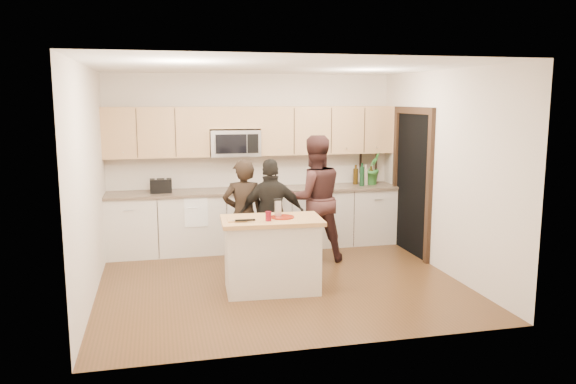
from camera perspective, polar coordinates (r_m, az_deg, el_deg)
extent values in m
plane|color=#51311B|center=(7.30, -0.87, -9.05)|extent=(4.50, 4.50, 0.00)
cube|color=beige|center=(8.94, -3.62, 3.22)|extent=(4.50, 0.02, 2.70)
cube|color=beige|center=(5.08, 3.91, -1.53)|extent=(4.50, 0.02, 2.70)
cube|color=beige|center=(6.88, -19.53, 0.82)|extent=(0.02, 4.00, 2.70)
cube|color=beige|center=(7.78, 15.53, 1.96)|extent=(0.02, 4.00, 2.70)
cube|color=white|center=(6.94, -0.92, 12.62)|extent=(4.50, 4.00, 0.02)
cube|color=beige|center=(8.78, -3.23, -2.84)|extent=(4.50, 0.62, 0.90)
cube|color=#76614F|center=(8.69, -3.24, 0.17)|extent=(4.50, 0.66, 0.04)
cube|color=tan|center=(8.62, -13.24, 5.92)|extent=(1.55, 0.33, 0.75)
cube|color=tan|center=(9.01, 3.89, 6.29)|extent=(2.17, 0.33, 0.75)
cube|color=tan|center=(8.68, -5.52, 7.54)|extent=(0.78, 0.33, 0.33)
cube|color=silver|center=(8.67, -5.45, 4.99)|extent=(0.76, 0.40, 0.40)
cube|color=black|center=(8.46, -5.80, 4.87)|extent=(0.47, 0.01, 0.29)
cube|color=black|center=(8.51, -3.59, 4.93)|extent=(0.17, 0.01, 0.29)
cube|color=black|center=(8.61, 12.51, 0.76)|extent=(0.02, 1.05, 2.10)
cube|color=black|center=(8.09, 14.15, 0.15)|extent=(0.06, 0.10, 2.10)
cube|color=black|center=(9.12, 10.86, 1.29)|extent=(0.06, 0.10, 2.10)
cube|color=black|center=(8.51, 12.67, 8.10)|extent=(0.06, 1.25, 0.10)
cube|color=black|center=(9.45, 8.15, 3.05)|extent=(0.30, 0.03, 0.38)
cube|color=tan|center=(9.44, 8.18, 3.04)|extent=(0.24, 0.00, 0.32)
cube|color=white|center=(8.32, -9.33, -1.89)|extent=(0.34, 0.01, 0.48)
cube|color=white|center=(8.56, -9.51, 0.03)|extent=(0.34, 0.60, 0.01)
cube|color=beige|center=(6.85, -1.66, -6.57)|extent=(1.14, 0.71, 0.85)
cube|color=tan|center=(6.74, -1.68, -2.90)|extent=(1.24, 0.77, 0.05)
cylinder|color=maroon|center=(6.77, -0.58, -2.56)|extent=(0.29, 0.29, 0.02)
cube|color=silver|center=(6.78, -1.04, -1.65)|extent=(0.07, 0.06, 0.19)
cube|color=black|center=(6.76, -1.04, -0.78)|extent=(0.09, 0.06, 0.02)
cylinder|color=maroon|center=(6.59, -2.01, -2.47)|extent=(0.07, 0.07, 0.11)
cube|color=tan|center=(6.63, -5.21, -2.85)|extent=(0.24, 0.22, 0.02)
cube|color=black|center=(6.54, -4.38, -2.86)|extent=(0.24, 0.04, 0.02)
cube|color=silver|center=(6.56, -4.73, -2.89)|extent=(0.23, 0.04, 0.01)
cube|color=black|center=(8.53, -12.79, 0.62)|extent=(0.31, 0.21, 0.20)
cube|color=silver|center=(8.52, -13.29, 1.29)|extent=(0.03, 0.15, 0.00)
cube|color=silver|center=(8.52, -12.34, 1.32)|extent=(0.03, 0.15, 0.00)
cylinder|color=#39270A|center=(9.21, 6.88, 1.77)|extent=(0.08, 0.08, 0.32)
cylinder|color=#AEA589|center=(9.13, 7.90, 1.74)|extent=(0.08, 0.08, 0.33)
cylinder|color=#39270A|center=(9.17, 8.42, 1.67)|extent=(0.07, 0.07, 0.31)
cylinder|color=#AEA589|center=(9.29, 8.52, 1.81)|extent=(0.08, 0.08, 0.32)
cylinder|color=#113319|center=(9.03, 7.52, 1.77)|extent=(0.07, 0.07, 0.37)
imported|color=#347E32|center=(9.21, 8.60, 2.42)|extent=(0.38, 0.37, 0.54)
imported|color=black|center=(7.57, -4.53, -2.41)|extent=(0.59, 0.42, 1.53)
imported|color=#341B1A|center=(8.01, 2.67, -0.70)|extent=(0.90, 0.72, 1.81)
imported|color=black|center=(7.54, -1.67, -2.43)|extent=(0.93, 0.45, 1.53)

